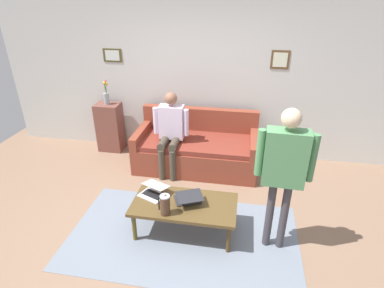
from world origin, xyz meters
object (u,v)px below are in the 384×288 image
french_press (165,205)px  person_seated (171,129)px  flower_vase (106,96)px  coffee_table (184,206)px  couch (197,149)px  side_shelf (110,127)px  person_standing (284,165)px  laptop_center (153,192)px  laptop_left (188,198)px

french_press → person_seated: person_seated is taller
flower_vase → coffee_table: bearing=132.3°
couch → side_shelf: (1.61, -0.31, 0.13)m
french_press → flower_vase: flower_vase is taller
side_shelf → person_standing: 3.44m
person_seated → laptop_center: bearing=93.6°
couch → laptop_left: size_ratio=4.72×
couch → coffee_table: 1.58m
coffee_table → laptop_center: size_ratio=3.13×
french_press → laptop_left: bearing=-128.5°
laptop_left → french_press: french_press is taller
person_standing → flower_vase: bearing=-35.1°
coffee_table → laptop_left: laptop_left is taller
couch → laptop_center: size_ratio=4.94×
couch → side_shelf: size_ratio=2.23×
side_shelf → person_seated: (-1.24, 0.54, 0.30)m
french_press → side_shelf: 2.62m
couch → laptop_left: bearing=95.6°
coffee_table → person_standing: 1.25m
couch → side_shelf: bearing=-11.0°
laptop_center → side_shelf: bearing=-53.6°
couch → french_press: couch is taller
couch → flower_vase: bearing=-10.9°
coffee_table → person_seated: (0.48, -1.35, 0.36)m
french_press → flower_vase: 2.66m
side_shelf → person_seated: size_ratio=0.67×
laptop_left → laptop_center: laptop_left is taller
french_press → side_shelf: (1.55, -2.11, -0.10)m
french_press → person_standing: person_standing is taller
laptop_center → person_standing: person_standing is taller
couch → side_shelf: 1.65m
flower_vase → person_standing: bearing=144.9°
coffee_table → flower_vase: bearing=-47.7°
french_press → person_standing: bearing=-172.2°
couch → flower_vase: flower_vase is taller
laptop_left → laptop_center: bearing=-7.2°
laptop_center → person_seated: (0.08, -1.25, 0.27)m
coffee_table → couch: bearing=-86.0°
couch → laptop_left: (-0.15, 1.53, 0.15)m
side_shelf → laptop_center: bearing=126.4°
laptop_left → side_shelf: size_ratio=0.47×
couch → french_press: 1.81m
laptop_left → flower_vase: 2.61m
laptop_left → french_press: bearing=51.5°
couch → side_shelf: couch is taller
laptop_left → french_press: size_ratio=1.51×
coffee_table → laptop_center: (0.40, -0.10, 0.09)m
laptop_center → person_seated: bearing=-86.4°
person_seated → person_standing: bearing=137.3°
coffee_table → person_seated: size_ratio=0.95×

